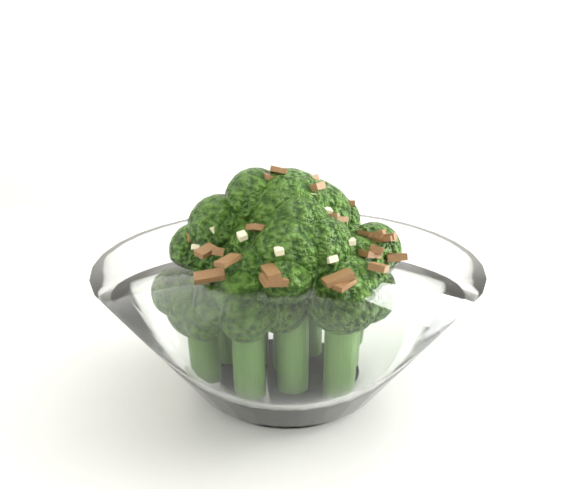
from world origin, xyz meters
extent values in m
cube|color=white|center=(0.06, 0.15, 0.73)|extent=(1.25, 0.88, 0.04)
cylinder|color=white|center=(-0.50, 0.45, 0.35)|extent=(0.04, 0.04, 0.71)
cylinder|color=white|center=(-0.14, 0.01, 0.75)|extent=(0.10, 0.10, 0.01)
cylinder|color=#305A18|center=(-0.09, 0.04, 0.79)|extent=(0.02, 0.02, 0.05)
sphere|color=#2D5910|center=(-0.09, 0.04, 0.82)|extent=(0.04, 0.04, 0.04)
cylinder|color=#305A18|center=(-0.14, -0.02, 0.80)|extent=(0.02, 0.02, 0.08)
sphere|color=#2D5910|center=(-0.14, -0.02, 0.85)|extent=(0.05, 0.05, 0.05)
cylinder|color=#305A18|center=(-0.12, -0.03, 0.79)|extent=(0.02, 0.02, 0.06)
sphere|color=#2D5910|center=(-0.12, -0.03, 0.83)|extent=(0.05, 0.05, 0.05)
cylinder|color=#305A18|center=(-0.14, 0.06, 0.79)|extent=(0.02, 0.02, 0.05)
sphere|color=#2D5910|center=(-0.14, 0.06, 0.82)|extent=(0.04, 0.04, 0.04)
cylinder|color=#305A18|center=(-0.17, 0.02, 0.80)|extent=(0.02, 0.02, 0.08)
sphere|color=#2D5910|center=(-0.17, 0.02, 0.86)|extent=(0.05, 0.05, 0.05)
cylinder|color=#305A18|center=(-0.17, -0.03, 0.79)|extent=(0.02, 0.02, 0.05)
sphere|color=#2D5910|center=(-0.17, -0.03, 0.83)|extent=(0.05, 0.05, 0.05)
cylinder|color=#305A18|center=(-0.14, 0.01, 0.81)|extent=(0.02, 0.02, 0.09)
sphere|color=#2D5910|center=(-0.14, 0.01, 0.87)|extent=(0.06, 0.06, 0.06)
cylinder|color=#305A18|center=(-0.13, 0.03, 0.81)|extent=(0.02, 0.02, 0.09)
sphere|color=#2D5910|center=(-0.13, 0.03, 0.86)|extent=(0.05, 0.05, 0.05)
cylinder|color=#305A18|center=(-0.18, 0.02, 0.79)|extent=(0.02, 0.02, 0.06)
sphere|color=#2D5910|center=(-0.18, 0.02, 0.84)|extent=(0.05, 0.05, 0.05)
cylinder|color=#305A18|center=(-0.10, 0.01, 0.80)|extent=(0.02, 0.02, 0.06)
sphere|color=#2D5910|center=(-0.10, 0.01, 0.84)|extent=(0.05, 0.05, 0.05)
cylinder|color=#305A18|center=(-0.20, 0.00, 0.79)|extent=(0.02, 0.02, 0.04)
sphere|color=#2D5910|center=(-0.20, 0.00, 0.82)|extent=(0.05, 0.05, 0.05)
cube|color=brown|center=(-0.20, 0.01, 0.86)|extent=(0.01, 0.01, 0.01)
cube|color=brown|center=(-0.16, 0.03, 0.88)|extent=(0.02, 0.02, 0.01)
cube|color=brown|center=(-0.09, -0.01, 0.86)|extent=(0.02, 0.02, 0.01)
cube|color=brown|center=(-0.13, 0.01, 0.89)|extent=(0.01, 0.01, 0.01)
cube|color=brown|center=(-0.19, -0.02, 0.86)|extent=(0.01, 0.01, 0.01)
cube|color=brown|center=(-0.19, 0.02, 0.86)|extent=(0.02, 0.01, 0.01)
cube|color=brown|center=(-0.13, 0.06, 0.86)|extent=(0.02, 0.01, 0.01)
cube|color=brown|center=(-0.19, 0.02, 0.87)|extent=(0.01, 0.01, 0.01)
cube|color=brown|center=(-0.09, -0.01, 0.86)|extent=(0.02, 0.02, 0.01)
cube|color=brown|center=(-0.08, -0.01, 0.85)|extent=(0.02, 0.01, 0.01)
cube|color=brown|center=(-0.13, -0.03, 0.86)|extent=(0.01, 0.02, 0.01)
cube|color=brown|center=(-0.15, 0.01, 0.89)|extent=(0.02, 0.01, 0.00)
cube|color=brown|center=(-0.12, -0.05, 0.85)|extent=(0.02, 0.02, 0.01)
cube|color=brown|center=(-0.14, 0.06, 0.85)|extent=(0.01, 0.01, 0.01)
cube|color=brown|center=(-0.15, 0.06, 0.86)|extent=(0.02, 0.02, 0.01)
cube|color=brown|center=(-0.09, -0.01, 0.86)|extent=(0.02, 0.02, 0.01)
cube|color=brown|center=(-0.11, 0.03, 0.87)|extent=(0.01, 0.02, 0.01)
cube|color=brown|center=(-0.10, 0.04, 0.86)|extent=(0.02, 0.02, 0.01)
cube|color=brown|center=(-0.17, 0.03, 0.87)|extent=(0.02, 0.01, 0.01)
cube|color=brown|center=(-0.09, -0.02, 0.86)|extent=(0.01, 0.02, 0.01)
cube|color=brown|center=(-0.15, 0.04, 0.87)|extent=(0.02, 0.02, 0.01)
cube|color=brown|center=(-0.16, -0.05, 0.85)|extent=(0.02, 0.01, 0.01)
cube|color=brown|center=(-0.14, 0.02, 0.89)|extent=(0.01, 0.02, 0.01)
cube|color=brown|center=(-0.10, -0.02, 0.85)|extent=(0.02, 0.01, 0.01)
cube|color=brown|center=(-0.12, -0.01, 0.87)|extent=(0.02, 0.02, 0.01)
cube|color=brown|center=(-0.12, -0.05, 0.85)|extent=(0.02, 0.01, 0.01)
cube|color=brown|center=(-0.12, -0.02, 0.87)|extent=(0.02, 0.01, 0.01)
cube|color=brown|center=(-0.08, -0.01, 0.85)|extent=(0.01, 0.01, 0.01)
cube|color=brown|center=(-0.19, -0.03, 0.85)|extent=(0.02, 0.01, 0.01)
cube|color=brown|center=(-0.19, -0.02, 0.86)|extent=(0.01, 0.02, 0.01)
cube|color=brown|center=(-0.18, -0.04, 0.86)|extent=(0.02, 0.02, 0.00)
cube|color=brown|center=(-0.16, -0.05, 0.85)|extent=(0.01, 0.02, 0.01)
cube|color=brown|center=(-0.18, 0.02, 0.87)|extent=(0.02, 0.01, 0.01)
cube|color=brown|center=(-0.11, 0.03, 0.87)|extent=(0.01, 0.01, 0.01)
cube|color=brown|center=(-0.15, 0.04, 0.88)|extent=(0.02, 0.01, 0.01)
cube|color=brown|center=(-0.20, 0.04, 0.85)|extent=(0.02, 0.02, 0.01)
cube|color=brown|center=(-0.19, 0.01, 0.86)|extent=(0.01, 0.02, 0.01)
cube|color=brown|center=(-0.14, 0.06, 0.86)|extent=(0.02, 0.02, 0.01)
cube|color=brown|center=(-0.17, -0.02, 0.87)|extent=(0.01, 0.01, 0.01)
cube|color=brown|center=(-0.17, 0.05, 0.86)|extent=(0.02, 0.02, 0.01)
cube|color=brown|center=(-0.10, -0.04, 0.85)|extent=(0.01, 0.02, 0.01)
cube|color=brown|center=(-0.15, 0.06, 0.86)|extent=(0.02, 0.02, 0.01)
cube|color=brown|center=(-0.15, 0.00, 0.89)|extent=(0.02, 0.01, 0.01)
cube|color=brown|center=(-0.15, 0.01, 0.90)|extent=(0.01, 0.02, 0.01)
cube|color=brown|center=(-0.13, 0.00, 0.89)|extent=(0.02, 0.02, 0.01)
cube|color=brown|center=(-0.13, -0.02, 0.88)|extent=(0.02, 0.02, 0.01)
cube|color=brown|center=(-0.19, 0.03, 0.86)|extent=(0.02, 0.01, 0.01)
cube|color=brown|center=(-0.16, 0.06, 0.86)|extent=(0.02, 0.01, 0.01)
cube|color=brown|center=(-0.11, 0.02, 0.87)|extent=(0.01, 0.01, 0.01)
cube|color=brown|center=(-0.18, 0.01, 0.87)|extent=(0.01, 0.02, 0.01)
cube|color=brown|center=(-0.09, -0.01, 0.86)|extent=(0.02, 0.02, 0.01)
cube|color=brown|center=(-0.13, 0.07, 0.85)|extent=(0.02, 0.01, 0.01)
cube|color=beige|center=(-0.11, 0.05, 0.86)|extent=(0.01, 0.01, 0.00)
cube|color=beige|center=(-0.13, -0.01, 0.89)|extent=(0.01, 0.01, 0.01)
cube|color=beige|center=(-0.13, -0.03, 0.87)|extent=(0.00, 0.00, 0.00)
cube|color=beige|center=(-0.14, 0.03, 0.88)|extent=(0.01, 0.01, 0.00)
cube|color=beige|center=(-0.17, 0.00, 0.88)|extent=(0.01, 0.01, 0.00)
cube|color=beige|center=(-0.19, 0.04, 0.86)|extent=(0.00, 0.01, 0.00)
cube|color=beige|center=(-0.12, -0.04, 0.86)|extent=(0.01, 0.01, 0.01)
cube|color=beige|center=(-0.12, -0.01, 0.87)|extent=(0.01, 0.01, 0.01)
cube|color=beige|center=(-0.12, -0.01, 0.88)|extent=(0.01, 0.01, 0.01)
cube|color=beige|center=(-0.12, -0.03, 0.87)|extent=(0.01, 0.01, 0.01)
cube|color=beige|center=(-0.20, 0.03, 0.86)|extent=(0.00, 0.01, 0.00)
cube|color=beige|center=(-0.12, 0.04, 0.87)|extent=(0.01, 0.01, 0.00)
cube|color=beige|center=(-0.15, -0.04, 0.86)|extent=(0.01, 0.01, 0.00)
cube|color=beige|center=(-0.11, -0.03, 0.86)|extent=(0.00, 0.01, 0.00)
cube|color=beige|center=(-0.20, -0.01, 0.86)|extent=(0.01, 0.01, 0.01)
cube|color=beige|center=(-0.15, 0.02, 0.89)|extent=(0.01, 0.01, 0.00)
cube|color=beige|center=(-0.11, 0.03, 0.87)|extent=(0.01, 0.01, 0.01)
cube|color=beige|center=(-0.17, 0.02, 0.88)|extent=(0.01, 0.01, 0.01)
cube|color=beige|center=(-0.18, 0.05, 0.85)|extent=(0.01, 0.01, 0.01)
cube|color=beige|center=(-0.17, -0.03, 0.87)|extent=(0.01, 0.01, 0.01)
cube|color=beige|center=(-0.19, 0.00, 0.87)|extent=(0.01, 0.01, 0.01)
cube|color=beige|center=(-0.16, -0.03, 0.87)|extent=(0.01, 0.01, 0.01)
camera|label=1|loc=(-0.19, -0.37, 0.98)|focal=40.00mm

